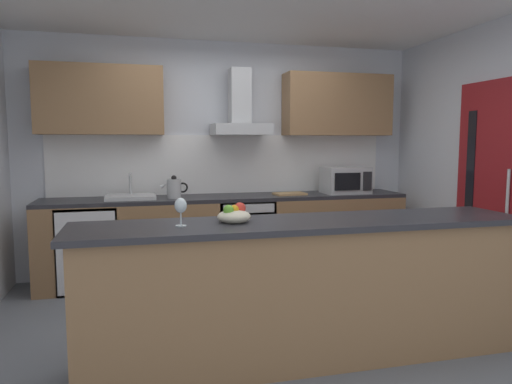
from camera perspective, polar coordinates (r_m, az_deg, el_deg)
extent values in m
cube|color=slate|center=(4.03, 0.81, -15.72)|extent=(5.47, 4.43, 0.02)
cube|color=silver|center=(5.47, -4.02, 4.12)|extent=(5.47, 0.12, 2.60)
cube|color=silver|center=(4.87, 27.94, 3.19)|extent=(0.12, 4.43, 2.60)
cube|color=white|center=(5.41, -3.87, 3.36)|extent=(3.80, 0.02, 0.66)
cube|color=olive|center=(5.21, -3.19, -5.63)|extent=(3.94, 0.60, 0.86)
cube|color=#28282D|center=(5.13, -3.22, -0.70)|extent=(3.94, 0.60, 0.04)
cube|color=olive|center=(3.29, 5.94, -12.09)|extent=(2.97, 0.52, 0.93)
cube|color=#28282D|center=(3.17, 6.04, -3.77)|extent=(3.07, 0.64, 0.04)
cube|color=olive|center=(5.18, -18.27, 10.48)|extent=(1.26, 0.32, 0.70)
cube|color=olive|center=(5.65, 9.79, 10.30)|extent=(1.26, 0.32, 0.70)
cube|color=maroon|center=(4.92, 26.32, 0.08)|extent=(0.04, 0.85, 2.05)
cube|color=black|center=(5.08, 24.42, 1.49)|extent=(0.01, 0.11, 1.31)
cylinder|color=#B7BABC|center=(4.69, 28.10, -0.28)|extent=(0.03, 0.03, 0.45)
cube|color=slate|center=(5.21, -1.58, -5.27)|extent=(0.60, 0.56, 0.80)
cube|color=black|center=(4.94, -0.83, -6.65)|extent=(0.50, 0.02, 0.48)
cube|color=#B7BABC|center=(4.87, -0.84, -2.01)|extent=(0.54, 0.02, 0.09)
cylinder|color=#B7BABC|center=(4.87, -0.74, -3.98)|extent=(0.49, 0.02, 0.02)
cube|color=white|center=(5.12, -19.47, -6.23)|extent=(0.58, 0.56, 0.85)
cube|color=silver|center=(4.84, -19.78, -6.95)|extent=(0.55, 0.02, 0.80)
cylinder|color=#B7BABC|center=(4.79, -17.18, -6.47)|extent=(0.02, 0.02, 0.38)
cube|color=#B7BABC|center=(5.48, 10.72, 1.42)|extent=(0.50, 0.36, 0.30)
cube|color=black|center=(5.29, 11.00, 1.24)|extent=(0.30, 0.02, 0.19)
cube|color=black|center=(5.39, 13.30, 1.29)|extent=(0.10, 0.01, 0.21)
cube|color=silver|center=(5.02, -14.89, -0.58)|extent=(0.50, 0.40, 0.04)
cylinder|color=#B7BABC|center=(5.13, -14.91, 0.78)|extent=(0.03, 0.03, 0.26)
cylinder|color=#B7BABC|center=(5.04, -14.95, 2.06)|extent=(0.03, 0.16, 0.03)
cylinder|color=#B7BABC|center=(4.98, -9.86, 0.40)|extent=(0.15, 0.15, 0.20)
sphere|color=black|center=(4.97, -9.88, 1.68)|extent=(0.06, 0.06, 0.06)
cone|color=#B7BABC|center=(4.97, -11.01, 0.83)|extent=(0.09, 0.04, 0.07)
torus|color=black|center=(4.99, -8.83, 0.54)|extent=(0.11, 0.02, 0.11)
cube|color=#B7BABC|center=(5.21, -1.86, 7.56)|extent=(0.62, 0.45, 0.12)
cube|color=#B7BABC|center=(5.28, -1.99, 11.45)|extent=(0.22, 0.22, 0.60)
cylinder|color=silver|center=(2.97, -9.04, -4.04)|extent=(0.07, 0.07, 0.01)
cylinder|color=silver|center=(2.96, -9.05, -3.13)|extent=(0.01, 0.01, 0.09)
ellipsoid|color=silver|center=(2.95, -9.08, -1.61)|extent=(0.08, 0.08, 0.10)
ellipsoid|color=beige|center=(3.08, -2.66, -3.00)|extent=(0.22, 0.22, 0.09)
sphere|color=#66B233|center=(3.05, -3.33, -2.20)|extent=(0.07, 0.07, 0.07)
sphere|color=red|center=(3.11, -1.97, -1.98)|extent=(0.08, 0.08, 0.08)
sphere|color=orange|center=(3.07, -2.67, -2.15)|extent=(0.06, 0.06, 0.06)
cube|color=tan|center=(5.25, 4.09, -0.22)|extent=(0.36, 0.26, 0.02)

